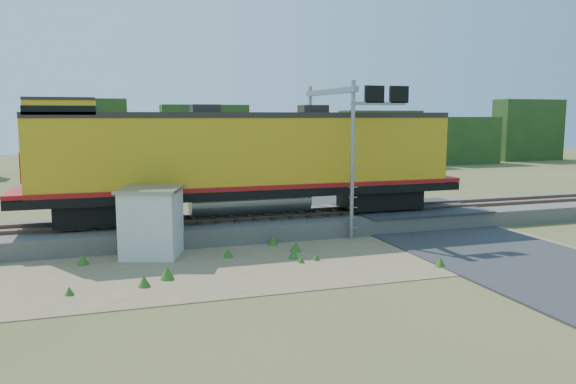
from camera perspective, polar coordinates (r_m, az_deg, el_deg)
name	(u,v)px	position (r m, az deg, el deg)	size (l,w,h in m)	color
ground	(332,260)	(22.60, 4.45, -6.94)	(140.00, 140.00, 0.00)	#475123
ballast	(286,223)	(28.01, -0.23, -3.19)	(70.00, 5.00, 0.80)	slate
rails	(286,214)	(27.92, -0.23, -2.22)	(70.00, 1.54, 0.16)	brown
dirt_shoulder	(280,261)	(22.39, -0.82, -7.01)	(26.00, 8.00, 0.03)	#8C7754
road	(470,242)	(26.58, 17.96, -4.86)	(7.00, 66.00, 0.86)	#38383A
tree_line_north	(191,141)	(58.85, -9.82, 5.08)	(130.00, 3.00, 6.50)	#1F3B15
weed_clumps	(246,267)	(21.64, -4.33, -7.60)	(15.00, 6.20, 0.56)	#30631C
locomotive	(244,159)	(27.01, -4.50, 3.41)	(21.39, 3.26, 5.52)	black
shed	(152,222)	(23.55, -13.69, -2.95)	(3.03, 3.03, 2.84)	silver
signal_gantry	(342,121)	(27.81, 5.50, 7.21)	(2.90, 6.20, 7.32)	gray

